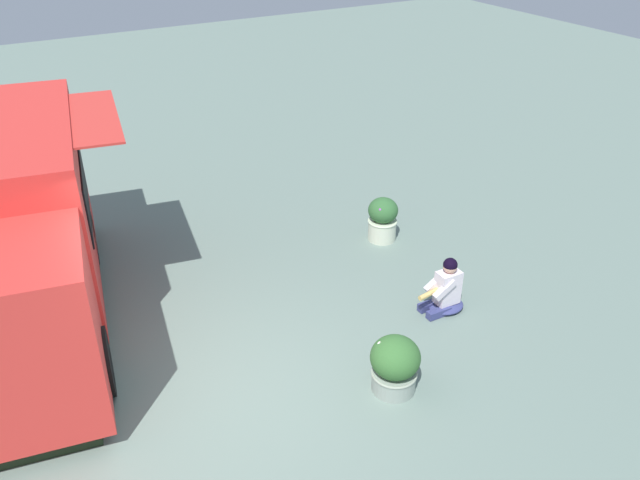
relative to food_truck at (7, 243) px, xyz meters
The scene contains 5 objects.
ground_plane 3.44m from the food_truck, 125.43° to the left, with size 40.00×40.00×0.00m, color slate.
food_truck is the anchor object (origin of this frame).
person_customer 5.79m from the food_truck, 153.36° to the left, with size 0.76×0.45×0.82m.
planter_flowering_near 5.57m from the food_truck, behind, with size 0.49×0.49×0.75m.
planter_flowering_far 5.09m from the food_truck, 135.27° to the left, with size 0.59×0.59×0.73m.
Camera 1 is at (1.96, 5.57, 5.39)m, focal length 36.64 mm.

